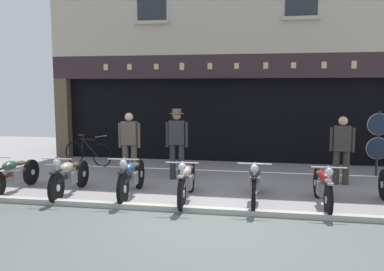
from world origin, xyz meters
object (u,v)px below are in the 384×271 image
Objects in this scene: motorcycle_left at (70,176)px; tyre_sign_pole at (378,137)px; motorcycle_far_left at (14,174)px; salesman_right at (342,147)px; leaning_bicycle at (88,152)px; salesman_left at (129,143)px; shopkeeper_center at (177,140)px; motorcycle_center at (187,180)px; advert_board_far at (100,108)px; motorcycle_center_left at (132,177)px; advert_board_near at (132,107)px; motorcycle_right at (323,185)px; motorcycle_center_right at (255,181)px.

motorcycle_left is 7.74m from tyre_sign_pole.
tyre_sign_pole is at bearing -159.17° from motorcycle_left.
salesman_right is at bearing -166.23° from motorcycle_far_left.
leaning_bicycle reaches higher than motorcycle_far_left.
tyre_sign_pole is at bearing -169.93° from salesman_left.
leaning_bicycle is (-3.04, 1.38, -0.63)m from shopkeeper_center.
leaning_bicycle is at bearing -95.90° from motorcycle_far_left.
shopkeeper_center is at bearing -74.73° from motorcycle_center.
tyre_sign_pole is at bearing -9.99° from advert_board_far.
motorcycle_far_left is 1.19× the size of salesman_right.
motorcycle_far_left is at bearing 23.16° from salesman_right.
salesman_left is (-0.56, 1.53, 0.50)m from motorcycle_center_left.
motorcycle_far_left is at bearing 24.21° from shopkeeper_center.
salesman_left is 1.03× the size of salesman_right.
leaning_bicycle is at bearing -125.33° from advert_board_near.
leaning_bicycle is (-6.32, 3.15, -0.04)m from motorcycle_right.
motorcycle_center_left is (1.36, 0.10, 0.01)m from motorcycle_left.
motorcycle_center_left is 4.98m from salesman_right.
tyre_sign_pole is at bearing -155.63° from motorcycle_center_left.
salesman_left is at bearing 11.89° from salesman_right.
leaning_bicycle is at bearing -44.05° from salesman_left.
tyre_sign_pole is at bearing -147.60° from motorcycle_center.
motorcycle_center_left is 1.94m from shopkeeper_center.
motorcycle_left is 3.94m from motorcycle_center_right.
advert_board_near is at bearing -41.09° from motorcycle_right.
advert_board_far is at bearing -12.14° from salesman_right.
leaning_bicycle is (0.25, 3.23, -0.04)m from motorcycle_far_left.
motorcycle_right is 1.07× the size of shopkeeper_center.
motorcycle_center_right is 1.22× the size of tyre_sign_pole.
salesman_left is 1.19m from shopkeeper_center.
motorcycle_right is 1.13× the size of salesman_left.
shopkeeper_center is (1.97, 1.85, 0.58)m from motorcycle_left.
motorcycle_center is 1.23× the size of leaning_bicycle.
motorcycle_left is 0.94× the size of motorcycle_center.
motorcycle_far_left is at bearing -3.10° from motorcycle_left.
shopkeeper_center is (1.17, 0.22, 0.07)m from salesman_left.
motorcycle_center_left reaches higher than leaning_bicycle.
salesman_right is at bearing -161.32° from motorcycle_center_left.
shopkeeper_center reaches higher than motorcycle_left.
motorcycle_center_right is 1.24× the size of leaning_bicycle.
motorcycle_left is at bearing -3.05° from motorcycle_center.
shopkeeper_center is 3.40m from leaning_bicycle.
motorcycle_right is 1.13× the size of leaning_bicycle.
tyre_sign_pole is at bearing -126.17° from salesman_right.
motorcycle_far_left is 7.55m from salesman_right.
advert_board_near is (-2.07, 2.75, 0.68)m from shopkeeper_center.
motorcycle_center_right reaches higher than motorcycle_right.
salesman_right is at bearing -164.66° from motorcycle_left.
tyre_sign_pole is (4.48, 3.15, 0.59)m from motorcycle_center.
advert_board_near reaches higher than advert_board_far.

